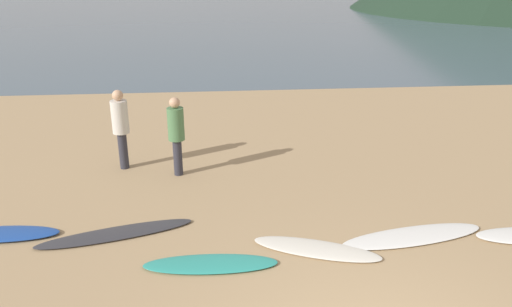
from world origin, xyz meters
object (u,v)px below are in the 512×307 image
Objects in this scene: surfboard_3 at (116,233)px; person_0 at (176,130)px; surfboard_6 at (413,236)px; person_1 at (120,123)px; surfboard_5 at (316,249)px; surfboard_4 at (211,264)px.

person_0 is at bearing 54.69° from surfboard_3.
surfboard_6 is 1.43× the size of person_1.
person_0 is at bearing 147.16° from surfboard_5.
surfboard_5 is at bearing 11.62° from surfboard_4.
person_1 reaches higher than surfboard_6.
person_0 is (-0.67, 3.57, 0.98)m from surfboard_4.
person_0 is (-2.35, 3.30, 0.98)m from surfboard_5.
person_1 is (-0.31, 3.00, 1.02)m from surfboard_3.
surfboard_4 is at bearing -149.09° from surfboard_5.
surfboard_4 is 4.60m from person_1.
surfboard_3 is 3.19m from person_1.
person_1 is (-1.23, 0.49, 0.04)m from person_0.
surfboard_6 is at bearing 172.05° from person_0.
person_0 is (0.92, 2.51, 0.98)m from surfboard_3.
person_0 is at bearing 103.03° from surfboard_4.
surfboard_3 is at bearing 99.25° from person_0.
surfboard_4 is 1.14× the size of person_1.
person_0 is 1.32m from person_1.
surfboard_3 is 1.51× the size of person_0.
surfboard_5 is (3.26, -0.79, -0.00)m from surfboard_3.
surfboard_5 is 5.31m from person_1.
person_1 is at bearing 117.45° from surfboard_4.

